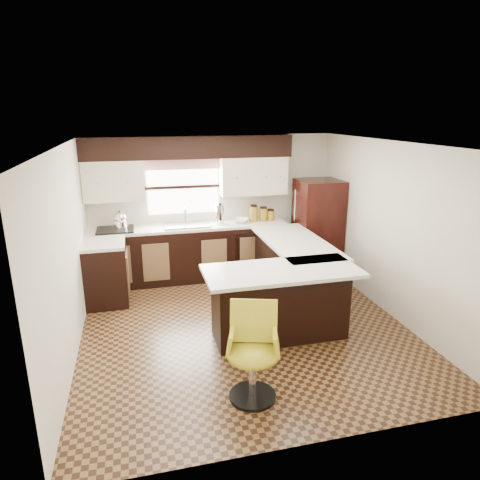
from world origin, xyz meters
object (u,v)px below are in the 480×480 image
object	(u,v)px
peninsula_return	(280,304)
bar_chair	(253,355)
peninsula_long	(292,273)
refrigerator	(317,228)

from	to	relation	value
peninsula_return	bar_chair	size ratio (longest dim) A/B	1.70
peninsula_long	refrigerator	world-z (taller)	refrigerator
refrigerator	bar_chair	bearing A→B (deg)	-123.32
peninsula_return	refrigerator	distance (m)	2.40
peninsula_long	bar_chair	distance (m)	2.41
peninsula_return	bar_chair	distance (m)	1.30
peninsula_long	peninsula_return	distance (m)	1.11
peninsula_return	bar_chair	world-z (taller)	bar_chair
peninsula_return	bar_chair	bearing A→B (deg)	-120.79
peninsula_return	refrigerator	world-z (taller)	refrigerator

